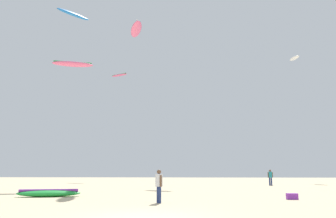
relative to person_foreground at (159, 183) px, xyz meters
name	(u,v)px	position (x,y,z in m)	size (l,w,h in m)	color
ground_plane	(140,218)	(-0.19, -5.20, -0.91)	(120.00, 120.00, 0.00)	beige
person_foreground	(159,183)	(0.00, 0.00, 0.00)	(0.35, 0.46, 1.56)	navy
person_midground	(270,176)	(9.67, 19.46, 0.00)	(0.52, 0.35, 1.57)	navy
kite_grounded_near	(49,193)	(-6.73, 3.58, -0.70)	(3.76, 1.84, 0.47)	green
cooler_box	(292,196)	(6.90, 2.48, -0.75)	(0.56, 0.36, 0.32)	purple
kite_aloft_0	(73,64)	(-9.29, 14.16, 10.40)	(3.89, 2.06, 0.48)	#E5598C
kite_aloft_2	(73,14)	(-11.96, 21.36, 18.76)	(3.69, 4.14, 0.96)	blue
kite_aloft_3	(136,29)	(-3.18, 12.99, 13.21)	(1.77, 3.82, 0.75)	#E5598C
kite_aloft_5	(119,75)	(-9.22, 36.00, 15.28)	(2.98, 2.14, 0.40)	#E5598C
kite_aloft_8	(294,58)	(17.79, 35.49, 17.42)	(1.24, 2.66, 0.43)	white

